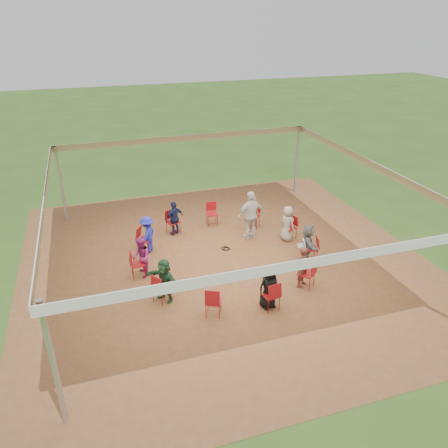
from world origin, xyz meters
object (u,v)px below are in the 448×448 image
object	(u,v)px
person_seated_0	(308,243)
person_seated_4	(148,235)
chair_0	(311,249)
laptop	(303,244)
chair_7	(162,288)
person_seated_8	(303,267)
chair_5	(145,240)
cable_coil	(226,249)
chair_1	(290,228)
chair_4	(173,222)
chair_2	(253,216)
person_seated_1	(287,224)
chair_3	(212,214)
person_seated_3	(175,218)
person_seated_7	(269,287)
chair_6	(138,264)
person_seated_2	(253,212)
chair_10	(307,274)
chair_8	(213,301)
chair_9	(271,295)
person_seated_6	(164,280)
standing_person	(251,215)
person_seated_5	(141,257)

from	to	relation	value
person_seated_0	person_seated_4	world-z (taller)	same
chair_0	laptop	bearing A→B (deg)	90.00
chair_7	person_seated_8	world-z (taller)	person_seated_8
chair_5	cable_coil	distance (m)	2.82
chair_1	chair_4	size ratio (longest dim) A/B	1.00
chair_2	person_seated_1	world-z (taller)	person_seated_1
chair_1	cable_coil	world-z (taller)	chair_1
chair_0	chair_4	size ratio (longest dim) A/B	1.00
chair_3	person_seated_3	distance (m)	1.59
chair_1	person_seated_7	size ratio (longest dim) A/B	0.69
chair_7	person_seated_0	bearing A→B (deg)	66.02
chair_3	person_seated_4	bearing A→B (deg)	34.65
chair_3	chair_6	size ratio (longest dim) A/B	1.00
chair_6	person_seated_0	distance (m)	5.51
chair_6	chair_3	bearing A→B (deg)	130.91
chair_0	chair_6	bearing A→B (deg)	98.18
chair_3	chair_7	distance (m)	5.17
chair_3	laptop	world-z (taller)	chair_3
person_seated_2	chair_10	bearing A→B (deg)	131.98
chair_8	laptop	size ratio (longest dim) A/B	2.40
chair_3	chair_5	xyz separation A→B (m)	(-2.79, -1.29, 0.00)
chair_2	chair_5	world-z (taller)	same
chair_10	person_seated_1	xyz separation A→B (m)	(0.73, 2.92, 0.21)
chair_9	person_seated_3	distance (m)	5.51
person_seated_0	person_seated_3	world-z (taller)	same
chair_3	person_seated_6	size ratio (longest dim) A/B	0.69
person_seated_2	person_seated_8	world-z (taller)	same
chair_8	person_seated_7	bearing A→B (deg)	20.56
chair_7	chair_5	bearing A→B (deg)	147.27
person_seated_1	standing_person	bearing A→B (deg)	49.38
chair_8	chair_10	bearing A→B (deg)	32.73
person_seated_1	standing_person	distance (m)	1.33
chair_4	chair_5	distance (m)	1.60
person_seated_0	laptop	world-z (taller)	person_seated_0
cable_coil	laptop	world-z (taller)	laptop
person_seated_4	person_seated_7	xyz separation A→B (m)	(2.70, -4.15, 0.00)
chair_0	laptop	xyz separation A→B (m)	(-0.27, 0.08, 0.17)
chair_1	chair_4	bearing A→B (deg)	49.09
chair_2	person_seated_3	size ratio (longest dim) A/B	0.69
chair_5	chair_0	bearing A→B (deg)	98.18
person_seated_4	laptop	world-z (taller)	person_seated_4
person_seated_3	chair_10	bearing A→B (deg)	98.36
chair_5	chair_6	world-z (taller)	same
person_seated_1	chair_1	bearing A→B (deg)	-90.00
chair_6	person_seated_2	xyz separation A→B (m)	(4.61, 2.09, 0.21)
chair_1	chair_8	world-z (taller)	same
person_seated_0	person_seated_5	size ratio (longest dim) A/B	1.00
chair_7	standing_person	xyz separation A→B (m)	(3.79, 2.87, 0.47)
chair_0	person_seated_2	size ratio (longest dim) A/B	0.69
chair_0	person_seated_0	bearing A→B (deg)	90.00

